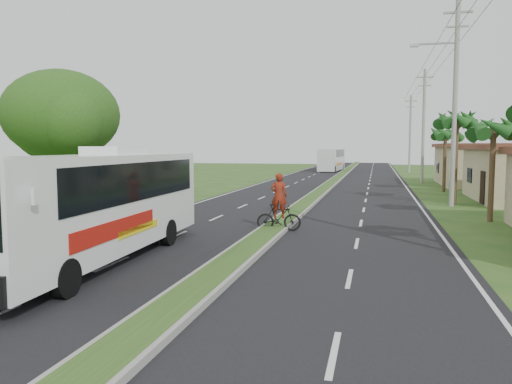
# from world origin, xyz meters

# --- Properties ---
(ground) EXTENTS (180.00, 180.00, 0.00)m
(ground) POSITION_xyz_m (0.00, 0.00, 0.00)
(ground) COLOR #234D1C
(ground) RESTS_ON ground
(road_asphalt) EXTENTS (14.00, 160.00, 0.02)m
(road_asphalt) POSITION_xyz_m (0.00, 20.00, 0.01)
(road_asphalt) COLOR black
(road_asphalt) RESTS_ON ground
(median_strip) EXTENTS (1.20, 160.00, 0.18)m
(median_strip) POSITION_xyz_m (0.00, 20.00, 0.10)
(median_strip) COLOR gray
(median_strip) RESTS_ON ground
(lane_edge_left) EXTENTS (0.12, 160.00, 0.01)m
(lane_edge_left) POSITION_xyz_m (-6.70, 20.00, 0.00)
(lane_edge_left) COLOR silver
(lane_edge_left) RESTS_ON ground
(lane_edge_right) EXTENTS (0.12, 160.00, 0.01)m
(lane_edge_right) POSITION_xyz_m (6.70, 20.00, 0.00)
(lane_edge_right) COLOR silver
(lane_edge_right) RESTS_ON ground
(shop_far) EXTENTS (8.60, 11.60, 3.82)m
(shop_far) POSITION_xyz_m (14.00, 36.00, 1.93)
(shop_far) COLOR tan
(shop_far) RESTS_ON ground
(palm_verge_b) EXTENTS (2.40, 2.40, 5.05)m
(palm_verge_b) POSITION_xyz_m (9.40, 12.00, 4.36)
(palm_verge_b) COLOR #473321
(palm_verge_b) RESTS_ON ground
(palm_verge_c) EXTENTS (2.40, 2.40, 5.85)m
(palm_verge_c) POSITION_xyz_m (8.80, 19.00, 5.12)
(palm_verge_c) COLOR #473321
(palm_verge_c) RESTS_ON ground
(palm_verge_d) EXTENTS (2.40, 2.40, 5.25)m
(palm_verge_d) POSITION_xyz_m (9.30, 28.00, 4.55)
(palm_verge_d) COLOR #473321
(palm_verge_d) RESTS_ON ground
(shade_tree) EXTENTS (6.30, 6.00, 7.54)m
(shade_tree) POSITION_xyz_m (-12.11, 10.02, 5.03)
(shade_tree) COLOR #473321
(shade_tree) RESTS_ON ground
(utility_pole_b) EXTENTS (3.20, 0.28, 12.00)m
(utility_pole_b) POSITION_xyz_m (8.47, 18.00, 6.26)
(utility_pole_b) COLOR gray
(utility_pole_b) RESTS_ON ground
(utility_pole_c) EXTENTS (1.60, 0.28, 11.00)m
(utility_pole_c) POSITION_xyz_m (8.50, 38.00, 5.67)
(utility_pole_c) COLOR gray
(utility_pole_c) RESTS_ON ground
(utility_pole_d) EXTENTS (1.60, 0.28, 10.50)m
(utility_pole_d) POSITION_xyz_m (8.50, 58.00, 5.42)
(utility_pole_d) COLOR gray
(utility_pole_d) RESTS_ON ground
(coach_bus_main) EXTENTS (2.64, 10.99, 3.53)m
(coach_bus_main) POSITION_xyz_m (-3.97, 0.21, 1.94)
(coach_bus_main) COLOR white
(coach_bus_main) RESTS_ON ground
(coach_bus_far) EXTENTS (3.07, 11.15, 3.21)m
(coach_bus_far) POSITION_xyz_m (-2.24, 60.41, 1.82)
(coach_bus_far) COLOR silver
(coach_bus_far) RESTS_ON ground
(motorcyclist) EXTENTS (1.89, 0.68, 2.44)m
(motorcyclist) POSITION_xyz_m (0.21, 7.07, 0.89)
(motorcyclist) COLOR black
(motorcyclist) RESTS_ON ground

